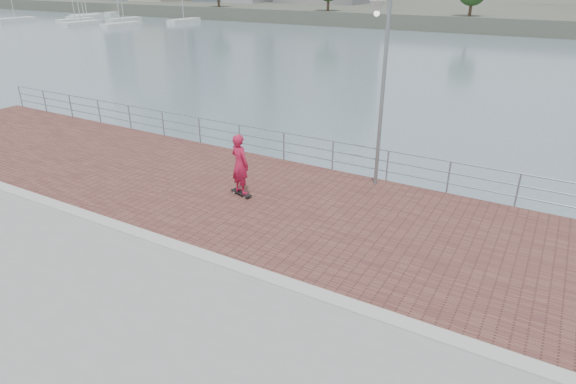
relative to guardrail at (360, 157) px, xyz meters
The scene contains 9 objects.
water 7.50m from the guardrail, 90.00° to the right, with size 400.00×400.00×0.00m, color slate.
brick_lane 3.47m from the guardrail, 90.00° to the right, with size 40.00×6.80×0.02m, color brown.
curb 7.03m from the guardrail, 90.00° to the right, with size 40.00×0.40×0.06m, color #B7B5AD.
far_shore 115.51m from the guardrail, 90.00° to the left, with size 320.00×95.00×2.50m, color #4C5142.
guardrail is the anchor object (origin of this frame).
street_lamp 3.91m from the guardrail, 49.44° to the right, with size 0.45×1.31×6.18m.
skateboard 4.41m from the guardrail, 126.69° to the right, with size 0.87×0.45×0.10m.
skateboarder 4.39m from the guardrail, 126.69° to the right, with size 0.71×0.47×1.95m, color #B9183C.
marina 96.25m from the guardrail, 145.17° to the left, with size 33.17×30.87×11.43m.
Camera 1 is at (5.76, -7.95, 6.50)m, focal length 30.00 mm.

